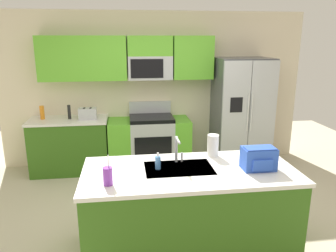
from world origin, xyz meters
TOP-DOWN VIEW (x-y plane):
  - ground_plane at (0.00, 0.00)m, footprint 9.00×9.00m
  - kitchen_wall_unit at (-0.14, 2.08)m, footprint 5.20×0.43m
  - back_counter at (-1.44, 1.80)m, footprint 1.25×0.63m
  - range_oven at (-0.13, 1.80)m, footprint 1.36×0.61m
  - refrigerator at (1.44, 1.73)m, footprint 0.90×0.76m
  - island_counter at (0.09, -0.51)m, footprint 2.12×0.96m
  - toaster at (-1.12, 1.75)m, footprint 0.28×0.16m
  - pepper_mill at (-1.41, 1.80)m, footprint 0.05×0.05m
  - bottle_orange at (-1.84, 1.84)m, footprint 0.07×0.07m
  - sink_faucet at (0.00, -0.32)m, footprint 0.08×0.21m
  - drink_cup_purple at (-0.69, -0.77)m, footprint 0.08×0.08m
  - soap_dispenser at (-0.22, -0.46)m, footprint 0.06×0.06m
  - paper_towel_roll at (0.42, -0.17)m, footprint 0.12×0.12m
  - backpack at (0.77, -0.60)m, footprint 0.32×0.22m

SIDE VIEW (x-z plane):
  - ground_plane at x=0.00m, z-range 0.00..0.00m
  - range_oven at x=-0.13m, z-range -0.11..0.99m
  - back_counter at x=-1.44m, z-range 0.00..0.90m
  - island_counter at x=0.09m, z-range 0.00..0.90m
  - refrigerator at x=1.44m, z-range 0.00..1.85m
  - soap_dispenser at x=-0.22m, z-range 0.88..1.05m
  - drink_cup_purple at x=-0.69m, z-range 0.84..1.13m
  - toaster at x=-1.12m, z-range 0.90..1.08m
  - bottle_orange at x=-1.84m, z-range 0.90..1.12m
  - pepper_mill at x=-1.41m, z-range 0.90..1.13m
  - backpack at x=0.77m, z-range 0.90..1.13m
  - paper_towel_roll at x=0.42m, z-range 0.90..1.14m
  - sink_faucet at x=0.00m, z-range 0.93..1.21m
  - kitchen_wall_unit at x=-0.14m, z-range 0.17..2.77m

